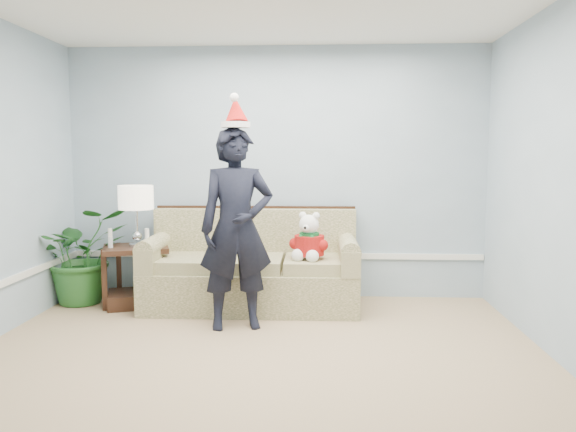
% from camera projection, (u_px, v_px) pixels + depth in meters
% --- Properties ---
extents(room_shell, '(4.54, 5.04, 2.74)m').
position_uv_depth(room_shell, '(246.00, 185.00, 3.58)').
color(room_shell, tan).
rests_on(room_shell, ground).
extents(wainscot_trim, '(4.49, 4.99, 0.06)m').
position_uv_depth(wainscot_trim, '(131.00, 280.00, 4.91)').
color(wainscot_trim, white).
rests_on(wainscot_trim, room_shell).
extents(sofa, '(2.14, 0.93, 1.00)m').
position_uv_depth(sofa, '(252.00, 272.00, 5.74)').
color(sofa, '#555E2C').
rests_on(sofa, room_shell).
extents(side_table, '(0.78, 0.71, 0.62)m').
position_uv_depth(side_table, '(137.00, 282.00, 5.77)').
color(side_table, '#3B1F15').
rests_on(side_table, room_shell).
extents(table_lamp, '(0.35, 0.35, 0.62)m').
position_uv_depth(table_lamp, '(136.00, 200.00, 5.64)').
color(table_lamp, silver).
rests_on(table_lamp, side_table).
extents(candle_pair, '(0.43, 0.05, 0.20)m').
position_uv_depth(candle_pair, '(129.00, 239.00, 5.61)').
color(candle_pair, silver).
rests_on(candle_pair, side_table).
extents(houseplant, '(1.20, 1.19, 1.01)m').
position_uv_depth(houseplant, '(82.00, 255.00, 5.86)').
color(houseplant, '#256125').
rests_on(houseplant, room_shell).
extents(man, '(0.74, 0.58, 1.79)m').
position_uv_depth(man, '(237.00, 229.00, 4.96)').
color(man, black).
rests_on(man, room_shell).
extents(santa_hat, '(0.32, 0.35, 0.30)m').
position_uv_depth(santa_hat, '(236.00, 113.00, 4.86)').
color(santa_hat, white).
rests_on(santa_hat, man).
extents(teddy_bear, '(0.37, 0.37, 0.48)m').
position_uv_depth(teddy_bear, '(309.00, 242.00, 5.47)').
color(teddy_bear, white).
rests_on(teddy_bear, sofa).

